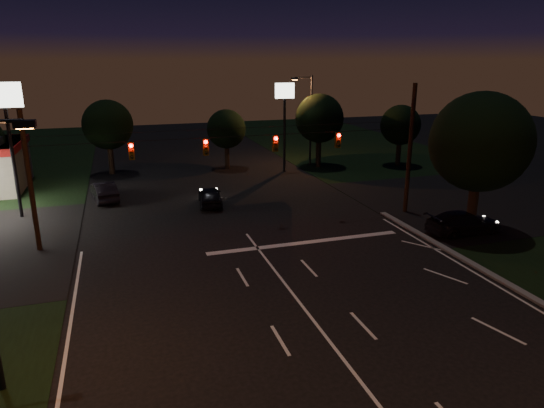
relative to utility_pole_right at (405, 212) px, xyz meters
name	(u,v)px	position (x,y,z in m)	size (l,w,h in m)	color
ground	(345,361)	(-12.00, -15.00, 0.00)	(140.00, 140.00, 0.00)	black
cross_street_right	(487,199)	(8.00, 1.00, 0.00)	(20.00, 16.00, 0.02)	black
stop_bar	(306,242)	(-9.00, -3.50, 0.01)	(12.00, 0.50, 0.01)	silver
utility_pole_right	(405,212)	(0.00, 0.00, 0.00)	(0.30, 0.30, 9.00)	black
utility_pole_left	(40,250)	(-24.00, 0.00, 0.00)	(0.28, 0.28, 8.00)	black
signal_span	(241,144)	(-12.00, -0.04, 5.50)	(24.00, 0.40, 1.56)	black
pole_sign_left_near	(6,116)	(-26.00, 7.00, 6.98)	(2.20, 0.30, 9.10)	black
pole_sign_right	(285,107)	(-4.00, 15.00, 6.24)	(1.80, 0.30, 8.40)	black
street_light_right_far	(309,114)	(-0.76, 17.00, 5.24)	(2.20, 0.35, 9.00)	black
tree_right_near	(479,143)	(1.53, -4.83, 5.68)	(6.00, 6.00, 8.76)	black
tree_far_b	(108,125)	(-19.98, 19.13, 4.61)	(4.60, 4.60, 6.98)	black
tree_far_c	(226,129)	(-8.98, 18.10, 3.90)	(3.80, 3.80, 5.86)	black
tree_far_d	(319,119)	(0.02, 16.13, 4.83)	(4.80, 4.80, 7.30)	black
tree_far_e	(400,125)	(8.02, 14.11, 4.11)	(4.00, 4.00, 6.18)	black
car_oncoming_a	(210,196)	(-13.00, 5.86, 0.70)	(1.66, 4.14, 1.41)	black
car_oncoming_b	(104,191)	(-20.57, 9.62, 0.74)	(1.56, 4.48, 1.47)	black
car_cross	(464,223)	(1.01, -5.00, 0.71)	(1.99, 4.89, 1.42)	black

